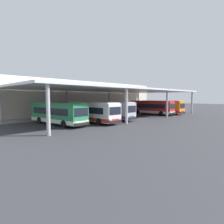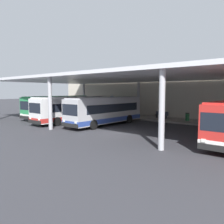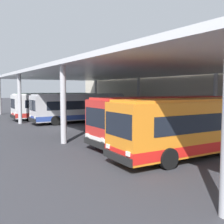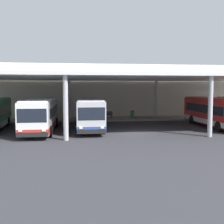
{
  "view_description": "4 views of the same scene",
  "coord_description": "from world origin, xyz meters",
  "px_view_note": "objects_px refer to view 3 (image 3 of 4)",
  "views": [
    {
      "loc": [
        -27.52,
        -20.31,
        3.87
      ],
      "look_at": [
        -3.77,
        2.84,
        1.33
      ],
      "focal_mm": 30.1,
      "sensor_mm": 36.0,
      "label": 1
    },
    {
      "loc": [
        12.98,
        -15.59,
        3.84
      ],
      "look_at": [
        -2.38,
        2.64,
        1.63
      ],
      "focal_mm": 35.83,
      "sensor_mm": 36.0,
      "label": 2
    },
    {
      "loc": [
        22.98,
        -9.2,
        3.66
      ],
      "look_at": [
        0.85,
        4.73,
        1.43
      ],
      "focal_mm": 42.5,
      "sensor_mm": 36.0,
      "label": 3
    },
    {
      "loc": [
        -5.48,
        -24.93,
        4.2
      ],
      "look_at": [
        -1.41,
        4.81,
        1.62
      ],
      "focal_mm": 44.38,
      "sensor_mm": 36.0,
      "label": 4
    }
  ],
  "objects_px": {
    "bus_middle_bay": "(79,107)",
    "banner_sign": "(111,101)",
    "bus_departing": "(198,126)",
    "bus_second_bay": "(56,106)",
    "bus_nearest_bay": "(54,103)",
    "bus_far_bay": "(162,119)",
    "trash_bin": "(174,117)",
    "bench_waiting": "(152,114)"
  },
  "relations": [
    {
      "from": "bus_middle_bay",
      "to": "banner_sign",
      "type": "height_order",
      "value": "banner_sign"
    },
    {
      "from": "bus_nearest_bay",
      "to": "bench_waiting",
      "type": "distance_m",
      "value": 14.8
    },
    {
      "from": "bus_far_bay",
      "to": "bus_departing",
      "type": "bearing_deg",
      "value": -10.29
    },
    {
      "from": "bus_departing",
      "to": "banner_sign",
      "type": "bearing_deg",
      "value": 159.72
    },
    {
      "from": "bus_nearest_bay",
      "to": "bus_second_bay",
      "type": "relative_size",
      "value": 1.01
    },
    {
      "from": "trash_bin",
      "to": "banner_sign",
      "type": "distance_m",
      "value": 11.77
    },
    {
      "from": "bus_middle_bay",
      "to": "bus_departing",
      "type": "relative_size",
      "value": 0.99
    },
    {
      "from": "bus_nearest_bay",
      "to": "bus_middle_bay",
      "type": "bearing_deg",
      "value": -3.22
    },
    {
      "from": "bus_far_bay",
      "to": "trash_bin",
      "type": "distance_m",
      "value": 11.21
    },
    {
      "from": "bus_nearest_bay",
      "to": "bus_far_bay",
      "type": "relative_size",
      "value": 1.01
    },
    {
      "from": "bus_departing",
      "to": "bus_nearest_bay",
      "type": "bearing_deg",
      "value": 177.06
    },
    {
      "from": "bus_middle_bay",
      "to": "bus_far_bay",
      "type": "distance_m",
      "value": 13.6
    },
    {
      "from": "bus_departing",
      "to": "trash_bin",
      "type": "distance_m",
      "value": 14.23
    },
    {
      "from": "bus_nearest_bay",
      "to": "bench_waiting",
      "type": "height_order",
      "value": "bus_nearest_bay"
    },
    {
      "from": "bus_far_bay",
      "to": "banner_sign",
      "type": "bearing_deg",
      "value": 157.95
    },
    {
      "from": "bus_departing",
      "to": "banner_sign",
      "type": "xyz_separation_m",
      "value": [
        -22.55,
        8.33,
        0.32
      ]
    },
    {
      "from": "bus_far_bay",
      "to": "bus_departing",
      "type": "height_order",
      "value": "same"
    },
    {
      "from": "bus_nearest_bay",
      "to": "bus_far_bay",
      "type": "height_order",
      "value": "same"
    },
    {
      "from": "bus_middle_bay",
      "to": "bus_departing",
      "type": "bearing_deg",
      "value": -2.78
    },
    {
      "from": "bus_second_bay",
      "to": "bus_middle_bay",
      "type": "xyz_separation_m",
      "value": [
        4.71,
        0.93,
        0.0
      ]
    },
    {
      "from": "bus_departing",
      "to": "bus_second_bay",
      "type": "bearing_deg",
      "value": -179.76
    },
    {
      "from": "bus_far_bay",
      "to": "banner_sign",
      "type": "xyz_separation_m",
      "value": [
        -18.95,
        7.68,
        0.32
      ]
    },
    {
      "from": "trash_bin",
      "to": "bench_waiting",
      "type": "bearing_deg",
      "value": 178.64
    },
    {
      "from": "trash_bin",
      "to": "bus_middle_bay",
      "type": "bearing_deg",
      "value": -127.34
    },
    {
      "from": "bus_middle_bay",
      "to": "banner_sign",
      "type": "distance_m",
      "value": 9.22
    },
    {
      "from": "bus_second_bay",
      "to": "bus_departing",
      "type": "xyz_separation_m",
      "value": [
        21.91,
        0.09,
        0.0
      ]
    },
    {
      "from": "bus_middle_bay",
      "to": "trash_bin",
      "type": "bearing_deg",
      "value": 52.66
    },
    {
      "from": "bus_nearest_bay",
      "to": "bus_middle_bay",
      "type": "height_order",
      "value": "same"
    },
    {
      "from": "trash_bin",
      "to": "bus_departing",
      "type": "bearing_deg",
      "value": -39.99
    },
    {
      "from": "bus_nearest_bay",
      "to": "bus_departing",
      "type": "height_order",
      "value": "same"
    },
    {
      "from": "bus_nearest_bay",
      "to": "banner_sign",
      "type": "distance_m",
      "value": 8.25
    },
    {
      "from": "banner_sign",
      "to": "bus_nearest_bay",
      "type": "bearing_deg",
      "value": -122.62
    },
    {
      "from": "bus_far_bay",
      "to": "bench_waiting",
      "type": "bearing_deg",
      "value": 141.81
    },
    {
      "from": "bus_far_bay",
      "to": "bench_waiting",
      "type": "height_order",
      "value": "bus_far_bay"
    },
    {
      "from": "bus_middle_bay",
      "to": "bus_departing",
      "type": "height_order",
      "value": "same"
    },
    {
      "from": "bus_nearest_bay",
      "to": "bus_departing",
      "type": "relative_size",
      "value": 1.01
    },
    {
      "from": "bus_middle_bay",
      "to": "banner_sign",
      "type": "relative_size",
      "value": 3.3
    },
    {
      "from": "bus_far_bay",
      "to": "bus_nearest_bay",
      "type": "bearing_deg",
      "value": 178.2
    },
    {
      "from": "bus_nearest_bay",
      "to": "bus_far_bay",
      "type": "bearing_deg",
      "value": -1.8
    },
    {
      "from": "bus_middle_bay",
      "to": "banner_sign",
      "type": "bearing_deg",
      "value": 125.53
    },
    {
      "from": "bus_far_bay",
      "to": "trash_bin",
      "type": "height_order",
      "value": "bus_far_bay"
    },
    {
      "from": "bus_nearest_bay",
      "to": "bus_far_bay",
      "type": "distance_m",
      "value": 23.41
    }
  ]
}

